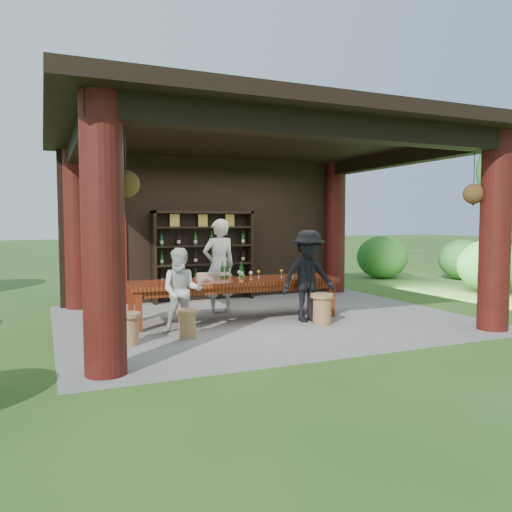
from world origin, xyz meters
name	(u,v)px	position (x,y,z in m)	size (l,w,h in m)	color
ground	(264,318)	(0.00, 0.00, 0.00)	(90.00, 90.00, 0.00)	#2D5119
pavilion	(255,205)	(-0.01, 0.43, 2.13)	(7.50, 6.00, 3.60)	slate
wine_shelf	(204,256)	(-0.42, 2.45, 1.04)	(2.34, 0.36, 2.06)	black
tasting_table	(234,285)	(-0.56, 0.11, 0.64)	(3.91, 1.09, 0.75)	#4E160B
stool_near_left	(187,323)	(-1.76, -0.98, 0.24)	(0.34, 0.34, 0.44)	olive
stool_near_right	(322,308)	(0.71, -0.91, 0.29)	(0.41, 0.41, 0.54)	olive
stool_far_left	(129,328)	(-2.67, -1.07, 0.25)	(0.36, 0.36, 0.48)	olive
host	(219,266)	(-0.59, 0.91, 0.93)	(0.68, 0.45, 1.87)	beige
guest_woman	(182,291)	(-1.75, -0.63, 0.70)	(0.68, 0.53, 1.40)	silver
guest_man	(308,276)	(0.62, -0.57, 0.83)	(1.08, 0.62, 1.67)	black
table_bottles	(230,270)	(-0.53, 0.41, 0.90)	(0.44, 0.17, 0.31)	#194C1E
table_glasses	(265,274)	(0.06, 0.11, 0.82)	(1.08, 0.30, 0.15)	silver
napkin_basket	(205,277)	(-1.12, 0.12, 0.82)	(0.26, 0.18, 0.14)	#BF6672
shrubs	(293,280)	(1.25, 1.22, 0.54)	(21.75, 9.13, 1.36)	#194C14
trees	(381,153)	(3.32, 0.92, 3.37)	(22.13, 10.17, 4.80)	#3F2819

